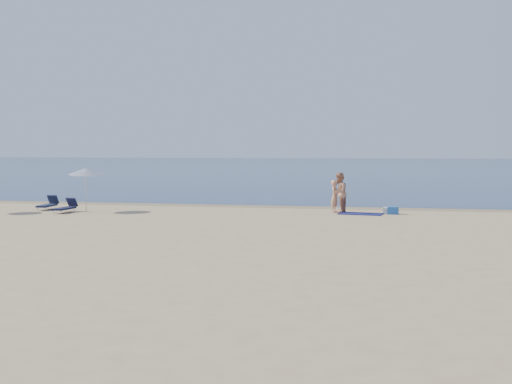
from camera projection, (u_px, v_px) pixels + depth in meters
ground at (123, 281)px, 14.89m from camera, size 160.00×160.00×0.00m
sea at (351, 166)px, 112.68m from camera, size 240.00×160.00×0.01m
wet_sand_strip at (270, 207)px, 33.86m from camera, size 240.00×1.60×0.00m
person_left at (335, 196)px, 30.74m from camera, size 0.48×0.63×1.56m
person_right at (339, 193)px, 30.50m from camera, size 0.91×1.07×1.93m
beach_towel at (361, 214)px, 29.98m from camera, size 2.14×1.39×0.03m
white_bag at (387, 210)px, 30.32m from camera, size 0.38×0.34×0.29m
blue_cooler at (393, 210)px, 29.96m from camera, size 0.53×0.41×0.35m
umbrella_near at (87, 171)px, 31.26m from camera, size 2.20×2.22×2.25m
lounger_left at (48, 204)px, 32.27m from camera, size 0.61×1.61×0.70m
lounger_right at (66, 207)px, 30.75m from camera, size 0.61×1.57×0.68m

